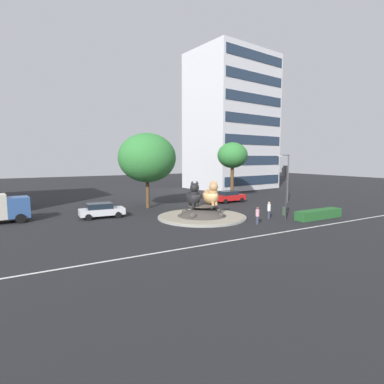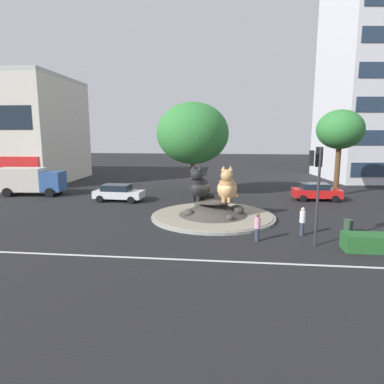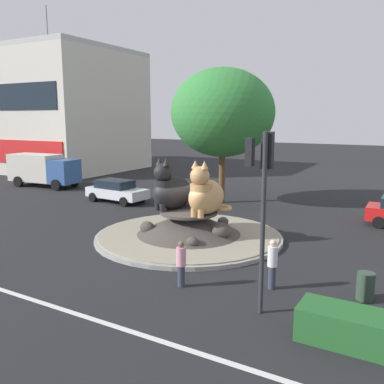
{
  "view_description": "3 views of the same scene",
  "coord_description": "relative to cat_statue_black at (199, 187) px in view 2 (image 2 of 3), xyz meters",
  "views": [
    {
      "loc": [
        -16.41,
        -26.49,
        6.13
      ],
      "look_at": [
        -1.02,
        0.27,
        2.69
      ],
      "focal_mm": 28.98,
      "sensor_mm": 36.0,
      "label": 1
    },
    {
      "loc": [
        1.16,
        -23.92,
        6.05
      ],
      "look_at": [
        -1.61,
        0.5,
        1.79
      ],
      "focal_mm": 31.37,
      "sensor_mm": 36.0,
      "label": 2
    },
    {
      "loc": [
        9.94,
        -16.76,
        5.75
      ],
      "look_at": [
        -0.89,
        1.84,
        1.92
      ],
      "focal_mm": 38.86,
      "sensor_mm": 36.0,
      "label": 3
    }
  ],
  "objects": [
    {
      "name": "ground_plane",
      "position": [
        1.02,
        0.01,
        -2.27
      ],
      "size": [
        160.0,
        160.0,
        0.0
      ],
      "primitive_type": "plane",
      "color": "black"
    },
    {
      "name": "lane_centreline",
      "position": [
        1.02,
        -8.51,
        -2.27
      ],
      "size": [
        112.0,
        0.2,
        0.01
      ],
      "primitive_type": "cube",
      "color": "silver",
      "rests_on": "ground"
    },
    {
      "name": "roundabout_island",
      "position": [
        1.03,
        0.01,
        -1.74
      ],
      "size": [
        9.02,
        9.02,
        1.34
      ],
      "color": "gray",
      "rests_on": "ground"
    },
    {
      "name": "cat_statue_black",
      "position": [
        0.0,
        0.0,
        0.0
      ],
      "size": [
        2.07,
        2.53,
        2.56
      ],
      "rotation": [
        0.0,
        0.0,
        -1.85
      ],
      "color": "black",
      "rests_on": "roundabout_island"
    },
    {
      "name": "cat_statue_calico",
      "position": [
        2.01,
        -0.16,
        -0.0
      ],
      "size": [
        1.7,
        2.57,
        2.55
      ],
      "rotation": [
        0.0,
        0.0,
        -1.61
      ],
      "color": "tan",
      "rests_on": "roundabout_island"
    },
    {
      "name": "traffic_light_mast",
      "position": [
        6.79,
        -5.58,
        1.65
      ],
      "size": [
        0.71,
        0.55,
        5.38
      ],
      "rotation": [
        0.0,
        0.0,
        1.62
      ],
      "color": "#2D2D33",
      "rests_on": "ground"
    },
    {
      "name": "broadleaf_tree_behind_island",
      "position": [
        12.7,
        10.38,
        4.14
      ],
      "size": [
        4.43,
        4.43,
        8.37
      ],
      "color": "brown",
      "rests_on": "ground"
    },
    {
      "name": "second_tree_near_tower",
      "position": [
        -1.44,
        8.6,
        3.83
      ],
      "size": [
        6.92,
        6.92,
        9.05
      ],
      "color": "brown",
      "rests_on": "ground"
    },
    {
      "name": "pedestrian_pink_shirt",
      "position": [
        3.8,
        -5.19,
        -1.41
      ],
      "size": [
        0.34,
        0.34,
        1.63
      ],
      "rotation": [
        0.0,
        0.0,
        2.72
      ],
      "color": "#33384C",
      "rests_on": "ground"
    },
    {
      "name": "pedestrian_white_shirt",
      "position": [
        6.56,
        -3.79,
        -1.35
      ],
      "size": [
        0.34,
        0.34,
        1.74
      ],
      "rotation": [
        0.0,
        0.0,
        5.32
      ],
      "color": "#33384C",
      "rests_on": "ground"
    },
    {
      "name": "sedan_on_far_lane",
      "position": [
        10.11,
        7.6,
        -1.44
      ],
      "size": [
        4.29,
        2.17,
        1.58
      ],
      "rotation": [
        0.0,
        0.0,
        0.02
      ],
      "color": "red",
      "rests_on": "ground"
    },
    {
      "name": "hatchback_near_shophouse",
      "position": [
        -7.88,
        5.17,
        -1.47
      ],
      "size": [
        4.53,
        2.27,
        1.52
      ],
      "rotation": [
        0.0,
        0.0,
        -0.06
      ],
      "color": "silver",
      "rests_on": "ground"
    },
    {
      "name": "delivery_box_truck",
      "position": [
        -17.56,
        7.11,
        -0.77
      ],
      "size": [
        6.5,
        2.83,
        2.73
      ],
      "rotation": [
        0.0,
        0.0,
        0.08
      ],
      "color": "#335693",
      "rests_on": "ground"
    },
    {
      "name": "litter_bin",
      "position": [
        9.45,
        -3.11,
        -1.82
      ],
      "size": [
        0.56,
        0.56,
        0.9
      ],
      "color": "#2D4233",
      "rests_on": "ground"
    }
  ]
}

